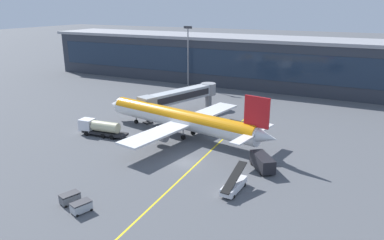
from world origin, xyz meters
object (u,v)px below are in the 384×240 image
at_px(main_airliner, 181,119).
at_px(baggage_cart_1, 81,207).
at_px(lavatory_truck, 262,161).
at_px(belt_loader, 234,185).
at_px(fuel_tanker, 100,128).
at_px(baggage_cart_0, 70,198).

bearing_deg(main_airliner, baggage_cart_1, -86.14).
distance_m(lavatory_truck, baggage_cart_1, 29.69).
distance_m(main_airliner, belt_loader, 25.67).
xyz_separation_m(fuel_tanker, belt_loader, (33.72, -10.07, -0.76)).
xyz_separation_m(baggage_cart_0, baggage_cart_1, (3.03, -1.04, 0.00)).
distance_m(belt_loader, baggage_cart_1, 21.77).
bearing_deg(main_airliner, fuel_tanker, -153.54).
height_order(main_airliner, belt_loader, main_airliner).
height_order(baggage_cart_0, baggage_cart_1, same).
bearing_deg(lavatory_truck, fuel_tanker, 178.63).
xyz_separation_m(belt_loader, baggage_cart_0, (-19.24, -13.49, -0.21)).
xyz_separation_m(main_airliner, belt_loader, (18.39, -17.70, -2.69)).
height_order(belt_loader, baggage_cart_0, belt_loader).
height_order(belt_loader, baggage_cart_1, belt_loader).
bearing_deg(belt_loader, fuel_tanker, 163.37).
bearing_deg(belt_loader, lavatory_truck, 80.27).
relative_size(fuel_tanker, lavatory_truck, 1.85).
xyz_separation_m(fuel_tanker, baggage_cart_0, (14.48, -23.56, -0.96)).
xyz_separation_m(fuel_tanker, lavatory_truck, (35.30, -0.85, -0.32)).
relative_size(belt_loader, baggage_cart_0, 2.31).
height_order(fuel_tanker, lavatory_truck, fuel_tanker).
bearing_deg(lavatory_truck, main_airliner, 157.01).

